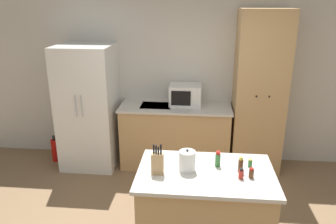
{
  "coord_description": "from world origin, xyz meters",
  "views": [
    {
      "loc": [
        0.14,
        -2.48,
        2.4
      ],
      "look_at": [
        -0.24,
        1.4,
        1.05
      ],
      "focal_mm": 35.0,
      "sensor_mm": 36.0,
      "label": 1
    }
  ],
  "objects_px": {
    "spice_bottle_short_red": "(241,174)",
    "pantry_cabinet": "(259,94)",
    "refrigerator": "(89,107)",
    "fire_extinguisher": "(55,150)",
    "microwave": "(185,95)",
    "spice_bottle_amber_oil": "(218,159)",
    "spice_bottle_pale_salt": "(241,165)",
    "spice_bottle_green_herb": "(250,163)",
    "knife_block": "(157,163)",
    "spice_bottle_tall_dark": "(251,173)",
    "kettle": "(187,161)"
  },
  "relations": [
    {
      "from": "spice_bottle_green_herb",
      "to": "kettle",
      "type": "xyz_separation_m",
      "value": [
        -0.59,
        -0.12,
        0.06
      ]
    },
    {
      "from": "kettle",
      "to": "spice_bottle_amber_oil",
      "type": "bearing_deg",
      "value": 19.8
    },
    {
      "from": "refrigerator",
      "to": "knife_block",
      "type": "bearing_deg",
      "value": -55.55
    },
    {
      "from": "microwave",
      "to": "spice_bottle_short_red",
      "type": "xyz_separation_m",
      "value": [
        0.58,
        -1.98,
        -0.14
      ]
    },
    {
      "from": "pantry_cabinet",
      "to": "spice_bottle_amber_oil",
      "type": "bearing_deg",
      "value": -110.55
    },
    {
      "from": "spice_bottle_tall_dark",
      "to": "fire_extinguisher",
      "type": "distance_m",
      "value": 3.32
    },
    {
      "from": "spice_bottle_green_herb",
      "to": "fire_extinguisher",
      "type": "distance_m",
      "value": 3.23
    },
    {
      "from": "pantry_cabinet",
      "to": "spice_bottle_green_herb",
      "type": "distance_m",
      "value": 1.74
    },
    {
      "from": "microwave",
      "to": "spice_bottle_green_herb",
      "type": "relative_size",
      "value": 5.57
    },
    {
      "from": "fire_extinguisher",
      "to": "microwave",
      "type": "bearing_deg",
      "value": 4.28
    },
    {
      "from": "knife_block",
      "to": "spice_bottle_amber_oil",
      "type": "height_order",
      "value": "knife_block"
    },
    {
      "from": "pantry_cabinet",
      "to": "spice_bottle_amber_oil",
      "type": "relative_size",
      "value": 14.97
    },
    {
      "from": "pantry_cabinet",
      "to": "knife_block",
      "type": "bearing_deg",
      "value": -121.95
    },
    {
      "from": "microwave",
      "to": "spice_bottle_amber_oil",
      "type": "xyz_separation_m",
      "value": [
        0.39,
        -1.78,
        -0.11
      ]
    },
    {
      "from": "refrigerator",
      "to": "fire_extinguisher",
      "type": "relative_size",
      "value": 4.31
    },
    {
      "from": "spice_bottle_short_red",
      "to": "spice_bottle_pale_salt",
      "type": "height_order",
      "value": "spice_bottle_pale_salt"
    },
    {
      "from": "spice_bottle_pale_salt",
      "to": "fire_extinguisher",
      "type": "xyz_separation_m",
      "value": [
        -2.59,
        1.72,
        -0.79
      ]
    },
    {
      "from": "spice_bottle_green_herb",
      "to": "pantry_cabinet",
      "type": "bearing_deg",
      "value": 78.71
    },
    {
      "from": "spice_bottle_green_herb",
      "to": "knife_block",
      "type": "bearing_deg",
      "value": -166.21
    },
    {
      "from": "pantry_cabinet",
      "to": "spice_bottle_pale_salt",
      "type": "bearing_deg",
      "value": -103.74
    },
    {
      "from": "spice_bottle_tall_dark",
      "to": "spice_bottle_short_red",
      "type": "height_order",
      "value": "spice_bottle_short_red"
    },
    {
      "from": "spice_bottle_short_red",
      "to": "spice_bottle_green_herb",
      "type": "distance_m",
      "value": 0.25
    },
    {
      "from": "knife_block",
      "to": "kettle",
      "type": "height_order",
      "value": "knife_block"
    },
    {
      "from": "spice_bottle_green_herb",
      "to": "fire_extinguisher",
      "type": "height_order",
      "value": "spice_bottle_green_herb"
    },
    {
      "from": "kettle",
      "to": "pantry_cabinet",
      "type": "bearing_deg",
      "value": 62.97
    },
    {
      "from": "spice_bottle_tall_dark",
      "to": "spice_bottle_green_herb",
      "type": "bearing_deg",
      "value": 84.96
    },
    {
      "from": "spice_bottle_tall_dark",
      "to": "spice_bottle_pale_salt",
      "type": "xyz_separation_m",
      "value": [
        -0.09,
        0.09,
        0.03
      ]
    },
    {
      "from": "spice_bottle_short_red",
      "to": "spice_bottle_amber_oil",
      "type": "height_order",
      "value": "spice_bottle_amber_oil"
    },
    {
      "from": "knife_block",
      "to": "fire_extinguisher",
      "type": "distance_m",
      "value": 2.72
    },
    {
      "from": "spice_bottle_pale_salt",
      "to": "spice_bottle_green_herb",
      "type": "bearing_deg",
      "value": 46.88
    },
    {
      "from": "spice_bottle_short_red",
      "to": "microwave",
      "type": "bearing_deg",
      "value": 106.34
    },
    {
      "from": "spice_bottle_green_herb",
      "to": "spice_bottle_amber_oil",
      "type": "bearing_deg",
      "value": -177.06
    },
    {
      "from": "pantry_cabinet",
      "to": "spice_bottle_amber_oil",
      "type": "height_order",
      "value": "pantry_cabinet"
    },
    {
      "from": "refrigerator",
      "to": "spice_bottle_short_red",
      "type": "bearing_deg",
      "value": -42.65
    },
    {
      "from": "microwave",
      "to": "fire_extinguisher",
      "type": "relative_size",
      "value": 1.09
    },
    {
      "from": "pantry_cabinet",
      "to": "kettle",
      "type": "height_order",
      "value": "pantry_cabinet"
    },
    {
      "from": "spice_bottle_green_herb",
      "to": "fire_extinguisher",
      "type": "bearing_deg",
      "value": 149.05
    },
    {
      "from": "spice_bottle_short_red",
      "to": "pantry_cabinet",
      "type": "bearing_deg",
      "value": 76.85
    },
    {
      "from": "microwave",
      "to": "spice_bottle_pale_salt",
      "type": "height_order",
      "value": "microwave"
    },
    {
      "from": "microwave",
      "to": "fire_extinguisher",
      "type": "height_order",
      "value": "microwave"
    },
    {
      "from": "pantry_cabinet",
      "to": "microwave",
      "type": "relative_size",
      "value": 5.04
    },
    {
      "from": "spice_bottle_tall_dark",
      "to": "spice_bottle_pale_salt",
      "type": "relative_size",
      "value": 0.61
    },
    {
      "from": "pantry_cabinet",
      "to": "fire_extinguisher",
      "type": "bearing_deg",
      "value": -178.4
    },
    {
      "from": "microwave",
      "to": "spice_bottle_short_red",
      "type": "relative_size",
      "value": 4.63
    },
    {
      "from": "pantry_cabinet",
      "to": "microwave",
      "type": "height_order",
      "value": "pantry_cabinet"
    },
    {
      "from": "pantry_cabinet",
      "to": "kettle",
      "type": "xyz_separation_m",
      "value": [
        -0.93,
        -1.82,
        -0.15
      ]
    },
    {
      "from": "refrigerator",
      "to": "spice_bottle_tall_dark",
      "type": "height_order",
      "value": "refrigerator"
    },
    {
      "from": "fire_extinguisher",
      "to": "spice_bottle_amber_oil",
      "type": "bearing_deg",
      "value": -34.31
    },
    {
      "from": "spice_bottle_pale_salt",
      "to": "fire_extinguisher",
      "type": "relative_size",
      "value": 0.37
    },
    {
      "from": "spice_bottle_tall_dark",
      "to": "spice_bottle_pale_salt",
      "type": "height_order",
      "value": "spice_bottle_pale_salt"
    }
  ]
}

